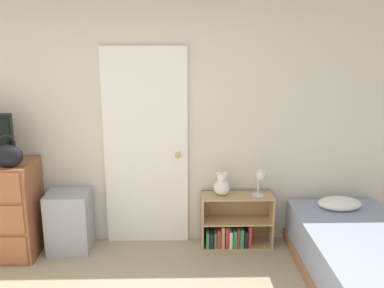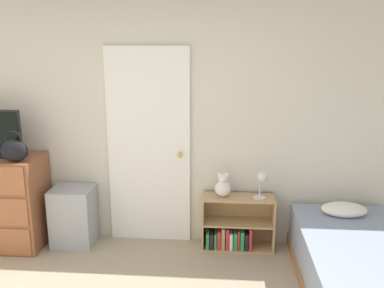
# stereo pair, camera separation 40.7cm
# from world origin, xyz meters

# --- Properties ---
(wall_back) EXTENTS (10.00, 0.06, 2.55)m
(wall_back) POSITION_xyz_m (0.00, 2.16, 1.27)
(wall_back) COLOR beige
(wall_back) RESTS_ON ground_plane
(door_closed) EXTENTS (0.84, 0.09, 2.02)m
(door_closed) POSITION_xyz_m (-0.12, 2.11, 1.01)
(door_closed) COLOR white
(door_closed) RESTS_ON ground_plane
(dresser) EXTENTS (0.82, 0.52, 0.95)m
(dresser) POSITION_xyz_m (-1.59, 1.85, 0.48)
(dresser) COLOR brown
(dresser) RESTS_ON ground_plane
(handbag) EXTENTS (0.27, 0.13, 0.30)m
(handbag) POSITION_xyz_m (-1.33, 1.70, 1.06)
(handbag) COLOR black
(handbag) RESTS_ON dresser
(storage_bin) EXTENTS (0.42, 0.36, 0.61)m
(storage_bin) POSITION_xyz_m (-0.89, 1.93, 0.30)
(storage_bin) COLOR #999EA8
(storage_bin) RESTS_ON ground_plane
(bookshelf) EXTENTS (0.72, 0.27, 0.55)m
(bookshelf) POSITION_xyz_m (0.77, 1.98, 0.21)
(bookshelf) COLOR tan
(bookshelf) RESTS_ON ground_plane
(teddy_bear) EXTENTS (0.16, 0.16, 0.25)m
(teddy_bear) POSITION_xyz_m (0.64, 1.98, 0.66)
(teddy_bear) COLOR silver
(teddy_bear) RESTS_ON bookshelf
(desk_lamp) EXTENTS (0.13, 0.13, 0.28)m
(desk_lamp) POSITION_xyz_m (1.02, 1.94, 0.75)
(desk_lamp) COLOR silver
(desk_lamp) RESTS_ON bookshelf
(bed) EXTENTS (0.95, 1.96, 0.57)m
(bed) POSITION_xyz_m (1.80, 1.14, 0.23)
(bed) COLOR #996B47
(bed) RESTS_ON ground_plane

